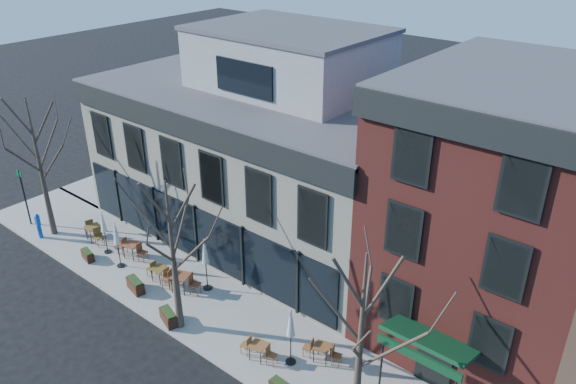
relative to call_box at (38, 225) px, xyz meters
The scene contains 23 objects.
ground 9.52m from the call_box, 24.40° to the left, with size 120.00×120.00×0.00m, color black.
sidewalk_front 12.04m from the call_box, ahead, with size 33.50×4.70×0.15m, color gray.
sidewalk_side 10.29m from the call_box, 104.79° to the left, with size 4.50×12.00×0.15m, color gray.
corner_building 13.07m from the call_box, 45.90° to the left, with size 18.39×10.39×11.10m.
red_brick_building 23.85m from the call_box, 22.36° to the left, with size 8.20×11.78×11.18m.
tree_corner 3.38m from the call_box, 78.53° to the left, with size 3.93×3.98×7.92m.
tree_mid 11.99m from the call_box, ahead, with size 3.50×3.55×7.04m.
tree_right 20.87m from the call_box, ahead, with size 3.72×3.77×7.48m.
sign_pole 2.22m from the call_box, 167.48° to the left, with size 0.50×0.10×3.40m.
call_box is the anchor object (origin of this frame).
cafe_set_0 3.09m from the call_box, 34.86° to the left, with size 1.97×0.90×1.01m.
cafe_set_1 5.92m from the call_box, 20.09° to the left, with size 1.91×0.88×0.98m.
cafe_set_2 8.49m from the call_box, 10.96° to the left, with size 1.72×0.72×0.90m.
cafe_set_3 9.87m from the call_box, 10.18° to the left, with size 2.03×1.15×1.05m.
cafe_set_4 15.62m from the call_box, ahead, with size 1.68×0.76×0.86m.
cafe_set_5 17.78m from the call_box, ahead, with size 1.69×0.85×0.87m.
umbrella_0 4.48m from the call_box, 19.60° to the left, with size 0.39×0.39×2.45m.
umbrella_1 5.96m from the call_box, 11.08° to the left, with size 0.41×0.41×2.58m.
umbrella_2 10.95m from the call_box, 13.99° to the left, with size 0.44×0.44×2.76m.
umbrella_4 16.84m from the call_box, ahead, with size 0.42×0.42×2.65m.
planter_0 4.00m from the call_box, ahead, with size 0.99×0.56×0.52m.
planter_1 8.06m from the call_box, ahead, with size 1.19×0.68×0.63m.
planter_2 11.08m from the call_box, ahead, with size 1.19×0.77×0.62m.
Camera 1 is at (18.84, -15.78, 16.41)m, focal length 35.00 mm.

